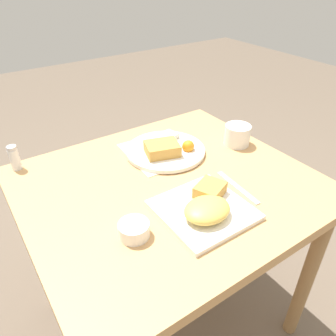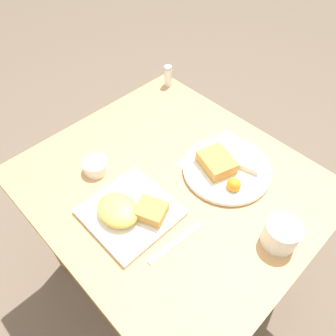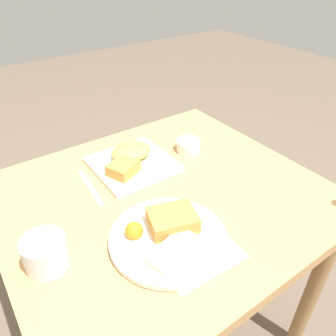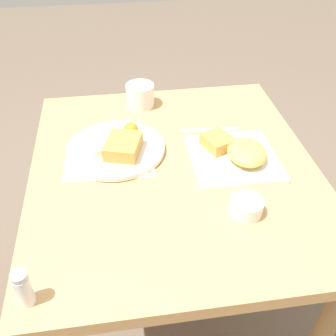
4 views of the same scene
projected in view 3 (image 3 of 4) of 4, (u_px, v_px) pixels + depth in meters
The scene contains 8 objects.
ground_plane at pixel (164, 328), 1.34m from camera, with size 8.00×8.00×0.00m, color brown.
dining_table at pixel (163, 217), 0.99m from camera, with size 0.88×0.79×0.71m.
menu_card at pixel (184, 239), 0.79m from camera, with size 0.20×0.26×0.00m.
plate_square_near at pixel (130, 160), 1.04m from camera, with size 0.24×0.24×0.06m.
plate_oval_far at pixel (168, 234), 0.78m from camera, with size 0.28×0.28×0.05m.
sauce_ramekin at pixel (188, 145), 1.11m from camera, with size 0.08×0.08×0.04m.
butter_knife at pixel (90, 188), 0.95m from camera, with size 0.03×0.19×0.00m.
coffee_mug at pixel (45, 253), 0.71m from camera, with size 0.09×0.09×0.08m.
Camera 3 is at (0.41, 0.60, 1.30)m, focal length 35.00 mm.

